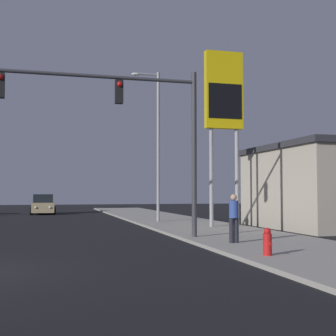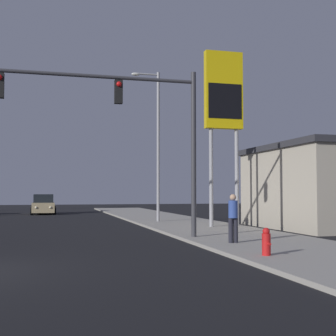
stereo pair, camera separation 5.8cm
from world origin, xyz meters
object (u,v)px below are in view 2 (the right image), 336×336
(street_lamp, at_px, (156,138))
(pedestrian_on_sidewalk, at_px, (233,216))
(car_tan, at_px, (43,205))
(gas_station_sign, at_px, (224,100))
(traffic_light_mast, at_px, (130,115))
(fire_hydrant, at_px, (266,242))

(street_lamp, height_order, pedestrian_on_sidewalk, street_lamp)
(car_tan, xyz_separation_m, gas_station_sign, (9.05, -18.77, 5.86))
(traffic_light_mast, distance_m, street_lamp, 10.30)
(car_tan, height_order, pedestrian_on_sidewalk, pedestrian_on_sidewalk)
(car_tan, height_order, traffic_light_mast, traffic_light_mast)
(gas_station_sign, relative_size, pedestrian_on_sidewalk, 5.39)
(car_tan, relative_size, gas_station_sign, 0.48)
(traffic_light_mast, distance_m, fire_hydrant, 7.65)
(traffic_light_mast, xyz_separation_m, fire_hydrant, (2.84, -5.65, -4.31))
(car_tan, relative_size, pedestrian_on_sidewalk, 2.58)
(traffic_light_mast, bearing_deg, car_tan, 97.97)
(pedestrian_on_sidewalk, bearing_deg, street_lamp, 89.58)
(car_tan, relative_size, fire_hydrant, 5.68)
(car_tan, bearing_deg, pedestrian_on_sidewalk, 104.23)
(traffic_light_mast, relative_size, street_lamp, 0.96)
(traffic_light_mast, bearing_deg, street_lamp, 71.38)
(car_tan, distance_m, fire_hydrant, 29.95)
(car_tan, xyz_separation_m, pedestrian_on_sidewalk, (6.51, -26.09, 0.27))
(traffic_light_mast, relative_size, gas_station_sign, 0.96)
(fire_hydrant, bearing_deg, pedestrian_on_sidewalk, 83.73)
(traffic_light_mast, height_order, street_lamp, street_lamp)
(street_lamp, bearing_deg, car_tan, 115.39)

